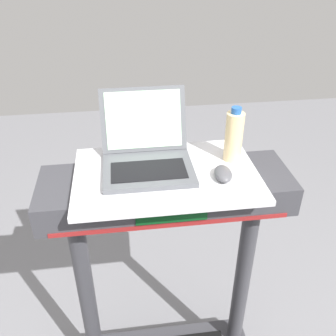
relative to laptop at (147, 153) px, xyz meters
The scene contains 4 objects.
desk_board 0.11m from the laptop, 45.68° to the right, with size 0.64×0.42×0.02m, color silver.
laptop is the anchor object (origin of this frame).
computer_mouse 0.28m from the laptop, 25.92° to the right, with size 0.06×0.10×0.03m, color #4C4C51.
water_bottle 0.32m from the laptop, ahead, with size 0.06×0.06×0.21m.
Camera 1 is at (-0.14, -0.40, 1.88)m, focal length 40.36 mm.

